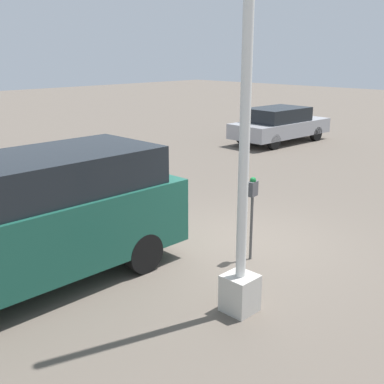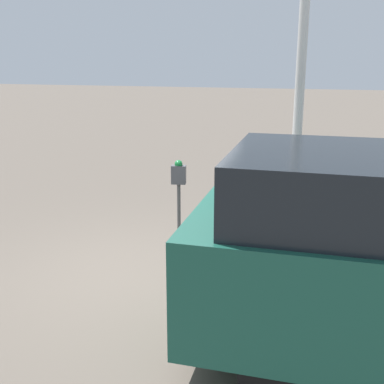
# 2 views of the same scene
# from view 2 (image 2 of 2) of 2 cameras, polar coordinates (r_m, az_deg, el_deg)

# --- Properties ---
(ground_plane) EXTENTS (80.00, 80.00, 0.00)m
(ground_plane) POSITION_cam_2_polar(r_m,az_deg,el_deg) (6.73, -6.60, -9.83)
(ground_plane) COLOR #60564C
(parking_meter_near) EXTENTS (0.21, 0.14, 1.52)m
(parking_meter_near) POSITION_cam_2_polar(r_m,az_deg,el_deg) (6.73, -1.58, 0.47)
(parking_meter_near) COLOR #4C4C4C
(parking_meter_near) RESTS_ON ground
(lamp_post) EXTENTS (0.44, 0.44, 6.88)m
(lamp_post) POSITION_cam_2_polar(r_m,az_deg,el_deg) (7.27, 12.50, 9.35)
(lamp_post) COLOR beige
(lamp_post) RESTS_ON ground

